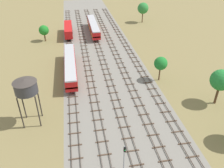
{
  "coord_description": "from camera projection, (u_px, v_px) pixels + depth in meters",
  "views": [
    {
      "loc": [
        -8.23,
        -3.79,
        30.49
      ],
      "look_at": [
        0.0,
        42.13,
        1.5
      ],
      "focal_mm": 36.94,
      "sensor_mm": 36.0,
      "label": 1
    }
  ],
  "objects": [
    {
      "name": "ground_plane",
      "position": [
        104.0,
        64.0,
        67.31
      ],
      "size": [
        480.0,
        480.0,
        0.0
      ],
      "primitive_type": "plane",
      "color": "olive"
    },
    {
      "name": "ballast_bed",
      "position": [
        104.0,
        64.0,
        67.31
      ],
      "size": [
        23.05,
        176.0,
        0.01
      ],
      "primitive_type": "cube",
      "color": "gray",
      "rests_on": "ground"
    },
    {
      "name": "lineside_tree_1",
      "position": [
        161.0,
        64.0,
        56.97
      ],
      "size": [
        3.34,
        3.34,
        6.43
      ],
      "color": "#4C331E",
      "rests_on": "ground"
    },
    {
      "name": "water_tower",
      "position": [
        26.0,
        87.0,
        41.4
      ],
      "size": [
        4.34,
        4.34,
        9.72
      ],
      "color": "#2D2826",
      "rests_on": "ground"
    },
    {
      "name": "freight_boxcar_far_left_near",
      "position": [
        68.0,
        29.0,
        86.04
      ],
      "size": [
        2.87,
        14.0,
        3.6
      ],
      "color": "red",
      "rests_on": "ground"
    },
    {
      "name": "track_centre",
      "position": [
        119.0,
        61.0,
        68.79
      ],
      "size": [
        2.4,
        126.0,
        0.29
      ],
      "color": "#47382D",
      "rests_on": "ground"
    },
    {
      "name": "signal_post_nearest",
      "position": [
        124.0,
        156.0,
        33.89
      ],
      "size": [
        0.28,
        0.47,
        5.6
      ],
      "color": "gray",
      "rests_on": "ground"
    },
    {
      "name": "passenger_coach_far_left_nearest",
      "position": [
        70.0,
        65.0,
        61.05
      ],
      "size": [
        2.96,
        22.0,
        3.8
      ],
      "color": "red",
      "rests_on": "ground"
    },
    {
      "name": "lineside_tree_3",
      "position": [
        44.0,
        30.0,
        80.62
      ],
      "size": [
        3.46,
        3.46,
        5.69
      ],
      "color": "#4C331E",
      "rests_on": "ground"
    },
    {
      "name": "passenger_coach_centre_left_mid",
      "position": [
        93.0,
        26.0,
        88.67
      ],
      "size": [
        2.96,
        22.0,
        3.8
      ],
      "color": "red",
      "rests_on": "ground"
    },
    {
      "name": "track_far_left",
      "position": [
        71.0,
        64.0,
        66.65
      ],
      "size": [
        2.4,
        126.0,
        0.29
      ],
      "color": "#47382D",
      "rests_on": "ground"
    },
    {
      "name": "track_centre_right",
      "position": [
        134.0,
        59.0,
        69.5
      ],
      "size": [
        2.4,
        126.0,
        0.29
      ],
      "color": "#47382D",
      "rests_on": "ground"
    },
    {
      "name": "track_centre_left",
      "position": [
        103.0,
        62.0,
        68.07
      ],
      "size": [
        2.4,
        126.0,
        0.29
      ],
      "color": "#47382D",
      "rests_on": "ground"
    },
    {
      "name": "lineside_tree_0",
      "position": [
        221.0,
        80.0,
        47.9
      ],
      "size": [
        4.49,
        4.49,
        8.17
      ],
      "color": "#4C331E",
      "rests_on": "ground"
    },
    {
      "name": "track_left",
      "position": [
        87.0,
        63.0,
        67.36
      ],
      "size": [
        2.4,
        126.0,
        0.29
      ],
      "color": "#47382D",
      "rests_on": "ground"
    },
    {
      "name": "lineside_tree_2",
      "position": [
        143.0,
        8.0,
        98.4
      ],
      "size": [
        4.67,
        4.67,
        8.44
      ],
      "color": "#4C331E",
      "rests_on": "ground"
    }
  ]
}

